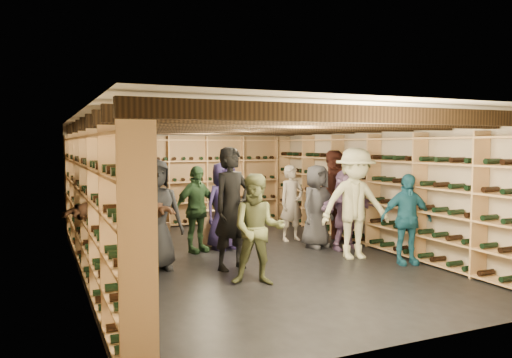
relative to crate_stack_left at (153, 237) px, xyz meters
The scene contains 23 objects.
ground 1.91m from the crate_stack_left, 43.32° to the right, with size 8.00×8.00×0.00m, color black.
walls 2.12m from the crate_stack_left, 43.32° to the right, with size 5.52×8.02×2.40m.
ceiling 2.86m from the crate_stack_left, 43.32° to the right, with size 5.50×8.00×0.01m, color beige.
ceiling_joists 2.76m from the crate_stack_left, 43.32° to the right, with size 5.40×7.12×0.18m.
wine_rack_left 1.94m from the crate_stack_left, 132.51° to the right, with size 0.32×7.50×2.15m.
wine_rack_right 4.24m from the crate_stack_left, 18.22° to the right, with size 0.32×7.50×2.15m.
wine_rack_back 3.00m from the crate_stack_left, 61.42° to the left, with size 4.70×0.30×2.15m.
crate_stack_left is the anchor object (origin of this frame).
crate_stack_right 1.22m from the crate_stack_left, ahead, with size 0.58×0.48×0.68m.
crate_loose 2.25m from the crate_stack_left, 37.25° to the left, with size 0.50×0.33×0.17m, color tan.
person_0 1.57m from the crate_stack_left, 100.21° to the right, with size 0.85×0.55×1.74m, color black.
person_1 2.16m from the crate_stack_left, 65.53° to the right, with size 0.70×0.46×1.91m, color black.
person_2 2.99m from the crate_stack_left, 72.99° to the right, with size 0.75×0.59×1.55m, color #4B512F.
person_3 3.71m from the crate_stack_left, 33.77° to the right, with size 1.22×0.70×1.89m, color beige.
person_4 4.49m from the crate_stack_left, 37.18° to the right, with size 0.87×0.36×1.48m, color #1E627F.
person_5 1.81m from the crate_stack_left, 118.12° to the right, with size 1.63×0.52×1.76m, color brown.
person_6 1.42m from the crate_stack_left, 18.29° to the right, with size 0.80×0.52×1.63m, color #231B46.
person_7 2.83m from the crate_stack_left, ahead, with size 0.56×0.37×1.53m, color gray.
person_8 3.67m from the crate_stack_left, ahead, with size 0.89×0.69×1.83m, color #492018.
person_9 0.97m from the crate_stack_left, 147.22° to the right, with size 1.06×0.61×1.63m, color #B4ABA5.
person_10 0.98m from the crate_stack_left, 33.14° to the right, with size 0.92×0.38×1.57m, color #2D522E.
person_11 3.61m from the crate_stack_left, 21.76° to the right, with size 1.39×0.44×1.50m, color slate.
person_12 3.11m from the crate_stack_left, 18.21° to the right, with size 0.77×0.50×1.57m, color #36363B.
Camera 1 is at (-3.30, -7.77, 1.95)m, focal length 35.00 mm.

